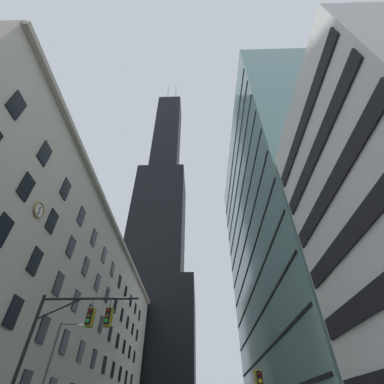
# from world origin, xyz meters

# --- Properties ---
(station_building) EXTENTS (16.68, 68.35, 27.47)m
(station_building) POSITION_xyz_m (-19.01, 28.17, 13.72)
(station_building) COLOR beige
(station_building) RESTS_ON ground
(dark_skyscraper) EXTENTS (29.57, 29.57, 180.09)m
(dark_skyscraper) POSITION_xyz_m (-13.00, 78.69, 52.00)
(dark_skyscraper) COLOR black
(dark_skyscraper) RESTS_ON ground
(glass_office_midrise) EXTENTS (15.23, 39.86, 50.18)m
(glass_office_midrise) POSITION_xyz_m (18.56, 25.42, 25.09)
(glass_office_midrise) COLOR gray
(glass_office_midrise) RESTS_ON ground
(traffic_signal_mast) EXTENTS (6.19, 0.63, 7.79)m
(traffic_signal_mast) POSITION_xyz_m (-4.26, 3.86, 5.63)
(traffic_signal_mast) COLOR black
(traffic_signal_mast) RESTS_ON sidewalk_left
(street_lamppost) EXTENTS (2.14, 0.32, 8.47)m
(street_lamppost) POSITION_xyz_m (-8.93, 12.50, 5.11)
(street_lamppost) COLOR #47474C
(street_lamppost) RESTS_ON sidewalk_left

